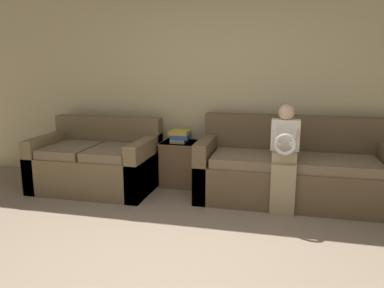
% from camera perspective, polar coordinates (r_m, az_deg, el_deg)
% --- Properties ---
extents(wall_back, '(7.46, 0.06, 2.55)m').
position_cam_1_polar(wall_back, '(5.01, 4.96, 8.32)').
color(wall_back, '#C6B789').
rests_on(wall_back, ground_plane).
extents(couch_main, '(2.22, 0.91, 0.98)m').
position_cam_1_polar(couch_main, '(4.62, 15.01, -4.10)').
color(couch_main, brown).
rests_on(couch_main, ground_plane).
extents(couch_side, '(1.51, 0.99, 0.90)m').
position_cam_1_polar(couch_side, '(5.06, -14.17, -2.83)').
color(couch_side, brown).
rests_on(couch_side, ground_plane).
extents(child_left_seated, '(0.31, 0.37, 1.18)m').
position_cam_1_polar(child_left_seated, '(4.17, 13.90, -1.45)').
color(child_left_seated, tan).
rests_on(child_left_seated, ground_plane).
extents(side_shelf, '(0.50, 0.44, 0.59)m').
position_cam_1_polar(side_shelf, '(5.01, -1.76, -2.91)').
color(side_shelf, brown).
rests_on(side_shelf, ground_plane).
extents(book_stack, '(0.25, 0.28, 0.15)m').
position_cam_1_polar(book_stack, '(4.93, -1.82, 1.22)').
color(book_stack, gray).
rests_on(book_stack, side_shelf).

